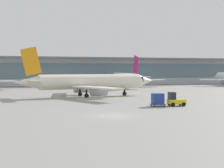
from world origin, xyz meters
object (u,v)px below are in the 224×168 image
object	(u,v)px
baggage_tug	(175,100)
cargo_dolly_lead	(158,99)
gate_airplane_2	(124,78)
taxiing_regional_jet	(90,82)

from	to	relation	value
baggage_tug	cargo_dolly_lead	bearing A→B (deg)	180.00
gate_airplane_2	baggage_tug	world-z (taller)	gate_airplane_2
baggage_tug	cargo_dolly_lead	size ratio (longest dim) A/B	1.21
baggage_tug	cargo_dolly_lead	world-z (taller)	baggage_tug
gate_airplane_2	baggage_tug	xyz separation A→B (m)	(-11.57, -54.13, -1.94)
taxiing_regional_jet	cargo_dolly_lead	xyz separation A→B (m)	(5.11, -20.87, -1.87)
gate_airplane_2	cargo_dolly_lead	distance (m)	55.71
taxiing_regional_jet	baggage_tug	world-z (taller)	taxiing_regional_jet
gate_airplane_2	baggage_tug	size ratio (longest dim) A/B	10.38
gate_airplane_2	cargo_dolly_lead	size ratio (longest dim) A/B	12.55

